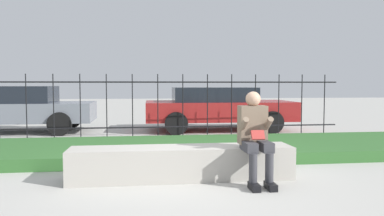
% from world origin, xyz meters
% --- Properties ---
extents(ground_plane, '(60.00, 60.00, 0.00)m').
position_xyz_m(ground_plane, '(0.00, 0.00, 0.00)').
color(ground_plane, '#B2AFA8').
extents(stone_bench, '(3.20, 0.59, 0.47)m').
position_xyz_m(stone_bench, '(-0.10, 0.00, 0.21)').
color(stone_bench, '#ADA89E').
rests_on(stone_bench, ground_plane).
extents(person_seated_reader, '(0.42, 0.73, 1.27)m').
position_xyz_m(person_seated_reader, '(0.88, -0.33, 0.69)').
color(person_seated_reader, black).
rests_on(person_seated_reader, ground_plane).
extents(grass_berm, '(10.54, 2.45, 0.20)m').
position_xyz_m(grass_berm, '(0.00, 1.92, 0.10)').
color(grass_berm, '#33662D').
rests_on(grass_berm, ground_plane).
extents(iron_fence, '(8.54, 0.03, 1.61)m').
position_xyz_m(iron_fence, '(0.00, 3.79, 0.84)').
color(iron_fence, black).
rests_on(iron_fence, ground_plane).
extents(car_parked_center, '(4.33, 2.06, 1.27)m').
position_xyz_m(car_parked_center, '(1.52, 5.56, 0.69)').
color(car_parked_center, maroon).
rests_on(car_parked_center, ground_plane).
extents(car_parked_left, '(4.15, 1.87, 1.31)m').
position_xyz_m(car_parked_left, '(-4.20, 5.74, 0.71)').
color(car_parked_left, slate).
rests_on(car_parked_left, ground_plane).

